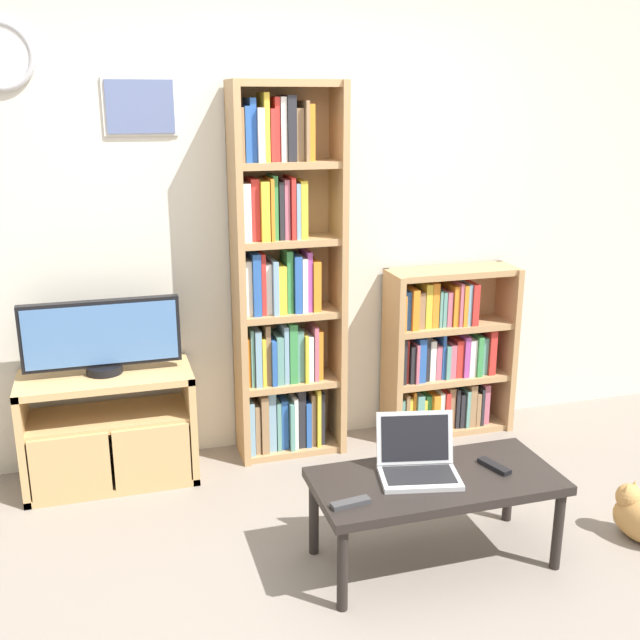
{
  "coord_description": "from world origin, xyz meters",
  "views": [
    {
      "loc": [
        -0.87,
        -2.24,
        1.92
      ],
      "look_at": [
        0.06,
        0.93,
        0.95
      ],
      "focal_mm": 42.0,
      "sensor_mm": 36.0,
      "label": 1
    }
  ],
  "objects_px": {
    "cat": "(640,517)",
    "bookshelf_tall": "(283,284)",
    "laptop": "(417,460)",
    "remote_far_from_laptop": "(494,466)",
    "television": "(102,336)",
    "remote_near_laptop": "(351,503)",
    "bookshelf_short": "(443,356)",
    "coffee_table": "(436,486)",
    "tv_stand": "(110,429)"
  },
  "relations": [
    {
      "from": "bookshelf_tall",
      "to": "bookshelf_short",
      "type": "distance_m",
      "value": 1.09
    },
    {
      "from": "television",
      "to": "bookshelf_tall",
      "type": "distance_m",
      "value": 0.97
    },
    {
      "from": "bookshelf_short",
      "to": "cat",
      "type": "bearing_deg",
      "value": -75.28
    },
    {
      "from": "tv_stand",
      "to": "laptop",
      "type": "relative_size",
      "value": 2.28
    },
    {
      "from": "television",
      "to": "tv_stand",
      "type": "bearing_deg",
      "value": -90.28
    },
    {
      "from": "bookshelf_short",
      "to": "remote_far_from_laptop",
      "type": "bearing_deg",
      "value": -105.58
    },
    {
      "from": "television",
      "to": "bookshelf_short",
      "type": "relative_size",
      "value": 0.78
    },
    {
      "from": "tv_stand",
      "to": "bookshelf_short",
      "type": "distance_m",
      "value": 1.93
    },
    {
      "from": "tv_stand",
      "to": "bookshelf_tall",
      "type": "relative_size",
      "value": 0.43
    },
    {
      "from": "coffee_table",
      "to": "remote_near_laptop",
      "type": "relative_size",
      "value": 6.32
    },
    {
      "from": "bookshelf_tall",
      "to": "laptop",
      "type": "relative_size",
      "value": 5.36
    },
    {
      "from": "bookshelf_tall",
      "to": "laptop",
      "type": "height_order",
      "value": "bookshelf_tall"
    },
    {
      "from": "remote_near_laptop",
      "to": "cat",
      "type": "bearing_deg",
      "value": -97.38
    },
    {
      "from": "tv_stand",
      "to": "laptop",
      "type": "bearing_deg",
      "value": -40.88
    },
    {
      "from": "bookshelf_tall",
      "to": "remote_near_laptop",
      "type": "xyz_separation_m",
      "value": [
        -0.07,
        -1.34,
        -0.56
      ]
    },
    {
      "from": "tv_stand",
      "to": "television",
      "type": "distance_m",
      "value": 0.49
    },
    {
      "from": "bookshelf_tall",
      "to": "laptop",
      "type": "bearing_deg",
      "value": -76.34
    },
    {
      "from": "laptop",
      "to": "remote_near_laptop",
      "type": "xyz_separation_m",
      "value": [
        -0.35,
        -0.16,
        -0.05
      ]
    },
    {
      "from": "bookshelf_tall",
      "to": "coffee_table",
      "type": "distance_m",
      "value": 1.42
    },
    {
      "from": "bookshelf_tall",
      "to": "laptop",
      "type": "distance_m",
      "value": 1.32
    },
    {
      "from": "remote_far_from_laptop",
      "to": "bookshelf_tall",
      "type": "bearing_deg",
      "value": -80.1
    },
    {
      "from": "bookshelf_short",
      "to": "remote_near_laptop",
      "type": "distance_m",
      "value": 1.69
    },
    {
      "from": "television",
      "to": "cat",
      "type": "relative_size",
      "value": 1.83
    },
    {
      "from": "television",
      "to": "bookshelf_tall",
      "type": "bearing_deg",
      "value": 4.5
    },
    {
      "from": "remote_near_laptop",
      "to": "remote_far_from_laptop",
      "type": "relative_size",
      "value": 0.99
    },
    {
      "from": "television",
      "to": "bookshelf_short",
      "type": "xyz_separation_m",
      "value": [
        1.92,
        0.07,
        -0.32
      ]
    },
    {
      "from": "television",
      "to": "laptop",
      "type": "bearing_deg",
      "value": -41.69
    },
    {
      "from": "television",
      "to": "coffee_table",
      "type": "bearing_deg",
      "value": -41.42
    },
    {
      "from": "tv_stand",
      "to": "remote_near_laptop",
      "type": "distance_m",
      "value": 1.53
    },
    {
      "from": "tv_stand",
      "to": "bookshelf_short",
      "type": "bearing_deg",
      "value": 3.11
    },
    {
      "from": "television",
      "to": "remote_near_laptop",
      "type": "xyz_separation_m",
      "value": [
        0.89,
        -1.27,
        -0.37
      ]
    },
    {
      "from": "television",
      "to": "coffee_table",
      "type": "distance_m",
      "value": 1.79
    },
    {
      "from": "laptop",
      "to": "remote_far_from_laptop",
      "type": "bearing_deg",
      "value": 3.71
    },
    {
      "from": "bookshelf_short",
      "to": "cat",
      "type": "relative_size",
      "value": 2.35
    },
    {
      "from": "cat",
      "to": "bookshelf_tall",
      "type": "bearing_deg",
      "value": 114.05
    },
    {
      "from": "bookshelf_tall",
      "to": "bookshelf_short",
      "type": "relative_size",
      "value": 2.03
    },
    {
      "from": "remote_far_from_laptop",
      "to": "cat",
      "type": "relative_size",
      "value": 0.39
    },
    {
      "from": "bookshelf_tall",
      "to": "remote_far_from_laptop",
      "type": "xyz_separation_m",
      "value": [
        0.62,
        -1.23,
        -0.56
      ]
    },
    {
      "from": "remote_near_laptop",
      "to": "bookshelf_short",
      "type": "bearing_deg",
      "value": -44.9
    },
    {
      "from": "television",
      "to": "laptop",
      "type": "height_order",
      "value": "television"
    },
    {
      "from": "bookshelf_short",
      "to": "remote_near_laptop",
      "type": "xyz_separation_m",
      "value": [
        -1.03,
        -1.34,
        -0.06
      ]
    },
    {
      "from": "remote_far_from_laptop",
      "to": "cat",
      "type": "distance_m",
      "value": 0.77
    },
    {
      "from": "bookshelf_short",
      "to": "laptop",
      "type": "height_order",
      "value": "bookshelf_short"
    },
    {
      "from": "remote_near_laptop",
      "to": "television",
      "type": "bearing_deg",
      "value": 27.67
    },
    {
      "from": "television",
      "to": "cat",
      "type": "height_order",
      "value": "television"
    },
    {
      "from": "remote_near_laptop",
      "to": "cat",
      "type": "height_order",
      "value": "remote_near_laptop"
    },
    {
      "from": "coffee_table",
      "to": "laptop",
      "type": "relative_size",
      "value": 2.76
    },
    {
      "from": "tv_stand",
      "to": "bookshelf_tall",
      "type": "bearing_deg",
      "value": 6.36
    },
    {
      "from": "bookshelf_short",
      "to": "bookshelf_tall",
      "type": "bearing_deg",
      "value": 179.88
    },
    {
      "from": "bookshelf_tall",
      "to": "bookshelf_short",
      "type": "height_order",
      "value": "bookshelf_tall"
    }
  ]
}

